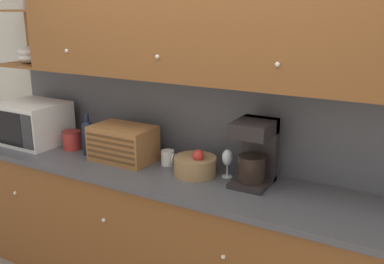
{
  "coord_description": "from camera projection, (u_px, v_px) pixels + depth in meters",
  "views": [
    {
      "loc": [
        1.31,
        -2.5,
        1.96
      ],
      "look_at": [
        0.0,
        -0.21,
        1.2
      ],
      "focal_mm": 40.0,
      "sensor_mm": 36.0,
      "label": 1
    }
  ],
  "objects": [
    {
      "name": "wall_back",
      "position": [
        210.0,
        109.0,
        2.92
      ],
      "size": [
        5.83,
        0.06,
        2.6
      ],
      "color": "beige",
      "rests_on": "ground_plane"
    },
    {
      "name": "counter_unit",
      "position": [
        185.0,
        240.0,
        2.87
      ],
      "size": [
        3.45,
        0.64,
        0.93
      ],
      "color": "brown",
      "rests_on": "ground_plane"
    },
    {
      "name": "backsplash_panel",
      "position": [
        207.0,
        121.0,
        2.91
      ],
      "size": [
        3.43,
        0.01,
        0.59
      ],
      "color": "#4C4C51",
      "rests_on": "counter_unit"
    },
    {
      "name": "upper_cabinets",
      "position": [
        221.0,
        8.0,
        2.49
      ],
      "size": [
        3.43,
        0.36,
        0.88
      ],
      "color": "brown",
      "rests_on": "backsplash_panel"
    },
    {
      "name": "microwave",
      "position": [
        33.0,
        123.0,
        3.36
      ],
      "size": [
        0.48,
        0.42,
        0.32
      ],
      "color": "silver",
      "rests_on": "counter_unit"
    },
    {
      "name": "storage_canister",
      "position": [
        72.0,
        140.0,
        3.23
      ],
      "size": [
        0.14,
        0.14,
        0.14
      ],
      "color": "#B22D28",
      "rests_on": "counter_unit"
    },
    {
      "name": "wine_bottle",
      "position": [
        88.0,
        136.0,
        3.1
      ],
      "size": [
        0.08,
        0.08,
        0.31
      ],
      "color": "black",
      "rests_on": "counter_unit"
    },
    {
      "name": "bread_box",
      "position": [
        123.0,
        143.0,
        2.98
      ],
      "size": [
        0.44,
        0.28,
        0.25
      ],
      "color": "#996033",
      "rests_on": "counter_unit"
    },
    {
      "name": "mug",
      "position": [
        168.0,
        158.0,
        2.91
      ],
      "size": [
        0.1,
        0.09,
        0.1
      ],
      "color": "silver",
      "rests_on": "counter_unit"
    },
    {
      "name": "fruit_basket",
      "position": [
        195.0,
        165.0,
        2.73
      ],
      "size": [
        0.27,
        0.27,
        0.18
      ],
      "color": "#937047",
      "rests_on": "counter_unit"
    },
    {
      "name": "wine_glass",
      "position": [
        227.0,
        159.0,
        2.68
      ],
      "size": [
        0.07,
        0.07,
        0.18
      ],
      "color": "silver",
      "rests_on": "counter_unit"
    },
    {
      "name": "coffee_maker",
      "position": [
        255.0,
        151.0,
        2.56
      ],
      "size": [
        0.22,
        0.27,
        0.4
      ],
      "color": "black",
      "rests_on": "counter_unit"
    }
  ]
}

